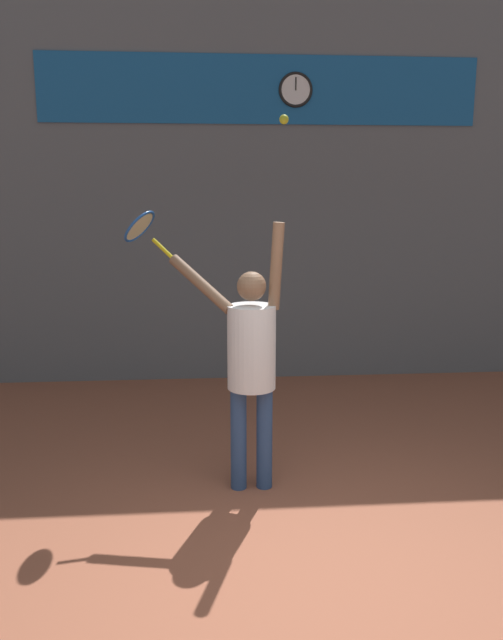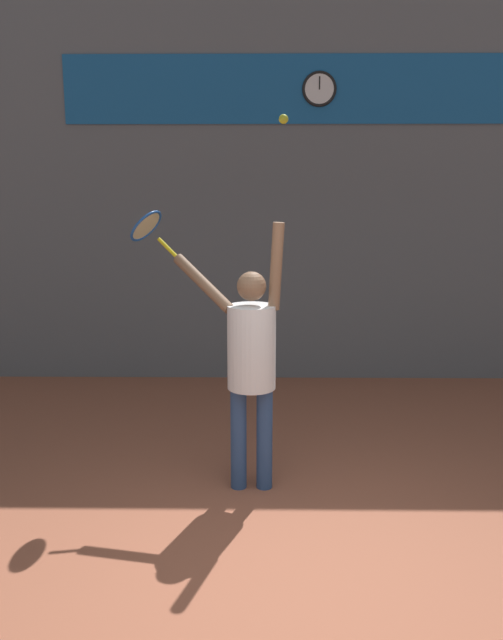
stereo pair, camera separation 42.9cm
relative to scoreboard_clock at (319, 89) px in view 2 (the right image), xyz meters
name	(u,v)px [view 2 (the right image)]	position (x,y,z in m)	size (l,w,h in m)	color
ground_plane	(309,603)	(-0.42, -4.60, -3.62)	(18.00, 18.00, 0.00)	#9E563D
back_wall	(283,184)	(-0.42, 0.08, -1.12)	(18.00, 0.10, 5.00)	slate
sponsor_banner	(284,89)	(-0.42, 0.02, 0.00)	(5.33, 0.02, 0.80)	#195B9E
scoreboard_clock	(319,89)	(0.00, 0.00, 0.00)	(0.42, 0.04, 0.42)	white
tennis_player	(251,355)	(-0.79, -3.10, -2.49)	(0.93, 0.60, 2.17)	#2D4C7F
tennis_racket	(148,228)	(-1.65, -2.63, -1.51)	(0.47, 0.40, 0.40)	yellow
tennis_ball	(284,119)	(-0.54, -3.16, -0.70)	(0.07, 0.07, 0.07)	#CCDB2D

